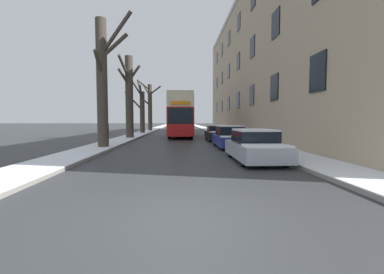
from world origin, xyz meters
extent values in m
plane|color=#303335|center=(0.00, 0.00, 0.00)|extent=(320.00, 320.00, 0.00)
cube|color=gray|center=(-5.29, 53.00, 0.07)|extent=(2.12, 130.00, 0.13)
cube|color=white|center=(-5.29, 53.00, 0.15)|extent=(2.10, 130.00, 0.03)
cube|color=gray|center=(5.29, 53.00, 0.07)|extent=(2.12, 130.00, 0.13)
cube|color=white|center=(5.29, 53.00, 0.15)|extent=(2.10, 130.00, 0.03)
cube|color=tan|center=(10.85, 23.92, 7.97)|extent=(9.00, 43.98, 15.94)
cube|color=black|center=(6.32, 7.33, 4.04)|extent=(0.08, 1.40, 1.80)
cube|color=black|center=(6.32, 12.86, 4.04)|extent=(0.08, 1.40, 1.80)
cube|color=black|center=(6.32, 18.39, 4.04)|extent=(0.08, 1.40, 1.80)
cube|color=black|center=(6.32, 23.92, 4.04)|extent=(0.08, 1.40, 1.80)
cube|color=black|center=(6.32, 29.45, 4.04)|extent=(0.08, 1.40, 1.80)
cube|color=black|center=(6.32, 34.98, 4.04)|extent=(0.08, 1.40, 1.80)
cube|color=black|center=(6.32, 40.51, 4.04)|extent=(0.08, 1.40, 1.80)
cube|color=black|center=(6.32, 12.86, 8.29)|extent=(0.08, 1.40, 1.80)
cube|color=black|center=(6.32, 18.39, 8.29)|extent=(0.08, 1.40, 1.80)
cube|color=black|center=(6.32, 23.92, 8.29)|extent=(0.08, 1.40, 1.80)
cube|color=black|center=(6.32, 29.45, 8.29)|extent=(0.08, 1.40, 1.80)
cube|color=black|center=(6.32, 34.98, 8.29)|extent=(0.08, 1.40, 1.80)
cube|color=black|center=(6.32, 40.51, 8.29)|extent=(0.08, 1.40, 1.80)
cube|color=black|center=(6.32, 23.92, 12.54)|extent=(0.08, 1.40, 1.80)
cube|color=black|center=(6.32, 29.45, 12.54)|extent=(0.08, 1.40, 1.80)
cube|color=black|center=(6.32, 34.98, 12.54)|extent=(0.08, 1.40, 1.80)
cube|color=black|center=(6.32, 40.51, 12.54)|extent=(0.08, 1.40, 1.80)
cylinder|color=#423A30|center=(-4.95, 11.65, 3.99)|extent=(0.66, 0.66, 7.98)
cylinder|color=#423A30|center=(-4.92, 11.00, 5.17)|extent=(0.28, 1.46, 1.31)
cylinder|color=#423A30|center=(-3.97, 11.29, 6.98)|extent=(2.20, 0.99, 2.47)
cylinder|color=#423A30|center=(-4.10, 11.32, 6.24)|extent=(1.89, 0.92, 1.39)
cylinder|color=#423A30|center=(-4.98, 20.41, 3.95)|extent=(0.73, 0.73, 7.89)
cylinder|color=#423A30|center=(-5.30, 19.75, 5.77)|extent=(0.95, 1.59, 1.46)
cylinder|color=#423A30|center=(-4.55, 20.84, 6.37)|extent=(1.18, 1.19, 1.75)
cylinder|color=#423A30|center=(-5.20, 19.35, 6.60)|extent=(0.73, 2.34, 1.91)
cylinder|color=#423A30|center=(-5.14, 29.98, 2.80)|extent=(0.64, 0.64, 5.60)
cylinder|color=#423A30|center=(-5.64, 29.11, 5.87)|extent=(1.28, 1.98, 1.98)
cylinder|color=#423A30|center=(-5.14, 29.07, 5.35)|extent=(0.23, 1.98, 1.91)
cylinder|color=#423A30|center=(-5.48, 30.44, 6.05)|extent=(0.99, 1.22, 2.19)
cylinder|color=#423A30|center=(-6.32, 30.31, 4.40)|extent=(2.57, 0.93, 2.61)
cylinder|color=#423A30|center=(-5.05, 38.17, 3.84)|extent=(0.69, 0.69, 7.67)
cylinder|color=#423A30|center=(-5.66, 38.92, 6.80)|extent=(1.53, 1.78, 2.20)
cylinder|color=#423A30|center=(-4.17, 38.18, 6.73)|extent=(1.91, 0.27, 1.53)
cylinder|color=#423A30|center=(-5.71, 37.84, 4.86)|extent=(1.56, 0.95, 1.34)
cylinder|color=#423A30|center=(-5.95, 37.51, 7.49)|extent=(2.05, 1.60, 1.60)
cube|color=red|center=(-0.10, 23.62, 1.68)|extent=(2.50, 10.49, 2.68)
cube|color=beige|center=(-0.10, 23.62, 3.69)|extent=(2.45, 10.28, 1.35)
cube|color=beige|center=(-0.10, 23.62, 4.42)|extent=(2.45, 10.28, 0.12)
cube|color=black|center=(-0.10, 23.62, 2.20)|extent=(2.53, 9.23, 1.39)
cube|color=black|center=(-0.10, 23.62, 3.76)|extent=(2.53, 9.23, 1.02)
cube|color=black|center=(-0.10, 18.40, 2.20)|extent=(2.25, 0.06, 1.46)
cube|color=orange|center=(-0.10, 18.39, 3.35)|extent=(1.75, 0.05, 0.32)
cylinder|color=black|center=(-1.18, 20.48, 0.56)|extent=(0.30, 1.11, 1.11)
cylinder|color=black|center=(0.98, 20.48, 0.56)|extent=(0.30, 1.11, 1.11)
cylinder|color=black|center=(-1.18, 26.56, 0.56)|extent=(0.30, 1.11, 1.11)
cylinder|color=black|center=(0.98, 26.56, 0.56)|extent=(0.30, 1.11, 1.11)
cube|color=#9EA3AD|center=(3.13, 6.43, 0.48)|extent=(1.89, 4.25, 0.63)
cube|color=black|center=(3.13, 6.60, 1.06)|extent=(1.63, 2.12, 0.52)
cube|color=white|center=(3.13, 6.60, 1.36)|extent=(1.59, 2.02, 0.08)
cube|color=white|center=(3.13, 4.92, 0.83)|extent=(1.70, 1.11, 0.07)
cylinder|color=black|center=(2.29, 5.16, 0.33)|extent=(0.20, 0.67, 0.67)
cylinder|color=black|center=(3.97, 5.16, 0.33)|extent=(0.20, 0.67, 0.67)
cylinder|color=black|center=(2.29, 7.70, 0.33)|extent=(0.20, 0.67, 0.67)
cylinder|color=black|center=(3.97, 7.70, 0.33)|extent=(0.20, 0.67, 0.67)
cube|color=navy|center=(3.13, 12.12, 0.48)|extent=(1.80, 4.27, 0.63)
cube|color=black|center=(3.13, 12.30, 1.09)|extent=(1.55, 2.13, 0.59)
cube|color=white|center=(3.13, 12.30, 1.42)|extent=(1.51, 2.03, 0.06)
cube|color=white|center=(3.13, 10.61, 0.82)|extent=(1.62, 1.11, 0.05)
cylinder|color=black|center=(2.34, 10.84, 0.31)|extent=(0.20, 0.62, 0.62)
cylinder|color=black|center=(3.92, 10.84, 0.31)|extent=(0.20, 0.62, 0.62)
cylinder|color=black|center=(2.34, 13.41, 0.31)|extent=(0.20, 0.62, 0.62)
cylinder|color=black|center=(3.92, 13.41, 0.31)|extent=(0.20, 0.62, 0.62)
cube|color=black|center=(3.13, 17.93, 0.48)|extent=(1.76, 4.31, 0.63)
cube|color=black|center=(3.13, 18.11, 1.05)|extent=(1.52, 2.15, 0.51)
cube|color=white|center=(3.13, 18.11, 1.35)|extent=(1.48, 2.05, 0.10)
cube|color=white|center=(3.13, 16.40, 0.84)|extent=(1.59, 1.12, 0.08)
cylinder|color=black|center=(2.36, 16.64, 0.32)|extent=(0.20, 0.64, 0.64)
cylinder|color=black|center=(3.90, 16.64, 0.32)|extent=(0.20, 0.64, 0.64)
cylinder|color=black|center=(2.36, 19.23, 0.32)|extent=(0.20, 0.64, 0.64)
cylinder|color=black|center=(3.90, 19.23, 0.32)|extent=(0.20, 0.64, 0.64)
cube|color=#9EA3AD|center=(-1.08, 41.13, 1.24)|extent=(1.98, 4.81, 2.03)
cube|color=black|center=(-1.08, 38.74, 1.70)|extent=(1.74, 0.06, 0.89)
cylinder|color=black|center=(-1.95, 39.59, 0.34)|extent=(0.22, 0.68, 0.68)
cylinder|color=black|center=(-0.21, 39.59, 0.34)|extent=(0.22, 0.68, 0.68)
cylinder|color=black|center=(-1.95, 42.67, 0.34)|extent=(0.22, 0.68, 0.68)
cylinder|color=black|center=(-0.21, 42.67, 0.34)|extent=(0.22, 0.68, 0.68)
cylinder|color=#4C4742|center=(-5.35, 13.45, 0.40)|extent=(0.18, 0.18, 0.79)
cylinder|color=#4C4742|center=(-5.20, 13.51, 0.40)|extent=(0.18, 0.18, 0.79)
cylinder|color=#59191E|center=(-5.27, 13.48, 1.14)|extent=(0.37, 0.37, 0.69)
sphere|color=#8C6647|center=(-5.27, 13.48, 1.60)|extent=(0.22, 0.22, 0.22)
camera|label=1|loc=(-0.17, -4.58, 1.79)|focal=24.00mm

